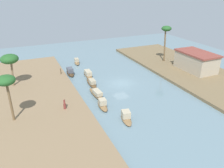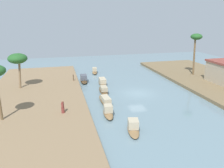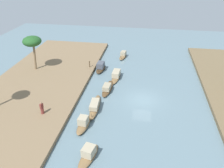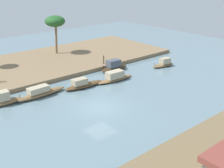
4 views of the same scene
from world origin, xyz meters
name	(u,v)px [view 1 (image 1 of 4)]	position (x,y,z in m)	size (l,w,h in m)	color
river_water	(121,83)	(0.00, 0.00, 0.00)	(70.20, 70.20, 0.00)	slate
riverbank_left	(33,98)	(0.00, -15.08, 0.25)	(40.04, 13.59, 0.49)	#846B4C
riverbank_right	(187,70)	(0.00, 15.08, 0.25)	(40.04, 13.59, 0.49)	brown
sampan_near_left_bank	(88,74)	(-5.63, -4.36, 0.45)	(4.90, 1.30, 1.16)	brown
sampan_foreground	(92,83)	(-1.65, -5.01, 0.38)	(4.76, 1.41, 1.10)	brown
sampan_midstream	(97,94)	(2.96, -5.74, 0.43)	(5.37, 1.31, 1.11)	brown
sampan_open_hull	(126,117)	(10.69, -4.55, 0.45)	(3.59, 1.84, 1.25)	brown
sampan_with_tall_canopy	(70,72)	(-7.98, -7.29, 0.53)	(3.92, 1.35, 1.40)	#47331E
sampan_with_red_awning	(102,105)	(6.52, -6.19, 0.48)	(3.41, 1.33, 1.37)	brown
sampan_downstream_large	(77,62)	(-14.02, -4.29, 0.42)	(3.43, 1.46, 1.13)	brown
person_on_near_bank	(65,105)	(5.50, -11.34, 1.14)	(0.45, 0.44, 1.54)	brown
mooring_post	(61,71)	(-7.80, -9.13, 1.03)	(0.14, 0.14, 1.08)	#4C3823
palm_tree_left_near	(10,59)	(-5.75, -17.46, 5.07)	(2.85, 2.85, 5.46)	#7F6647
palm_tree_left_far	(6,82)	(5.62, -17.82, 5.73)	(2.23, 2.23, 6.05)	brown
palm_tree_right_tall	(166,31)	(-6.30, 13.66, 7.26)	(2.10, 2.10, 7.84)	brown
riverside_building	(196,61)	(0.93, 16.05, 2.34)	(8.09, 4.93, 3.67)	tan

